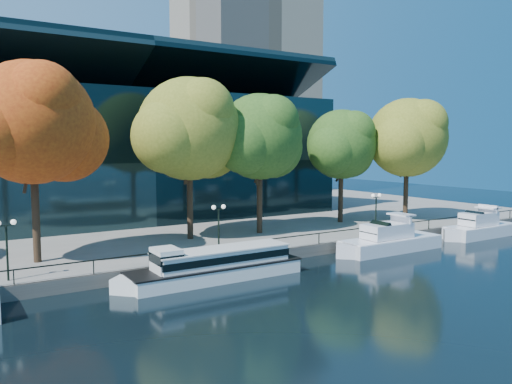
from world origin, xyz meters
TOP-DOWN VIEW (x-y plane):
  - ground at (0.00, 0.00)m, footprint 160.00×160.00m
  - promenade at (0.00, 36.38)m, footprint 90.00×67.08m
  - railing at (0.00, 3.25)m, footprint 88.20×0.08m
  - convention_building at (-4.00, 31.79)m, footprint 50.00×24.57m
  - office_tower at (28.00, 55.00)m, footprint 22.50×22.50m
  - tour_boat at (-7.08, 0.74)m, footprint 14.50×3.24m
  - cruiser_near at (11.19, 0.83)m, footprint 11.90×3.06m
  - cruiser_far at (25.11, 0.84)m, footprint 10.44×2.89m
  - tree_1 at (-17.52, 9.08)m, footprint 11.50×9.43m
  - tree_2 at (-3.61, 11.65)m, footprint 12.03×9.87m
  - tree_3 at (3.67, 10.81)m, footprint 10.75×8.81m
  - tree_4 at (15.54, 11.96)m, footprint 9.96×8.17m
  - tree_5 at (23.26, 9.08)m, footprint 11.58×9.50m
  - lamp_0 at (-20.19, 4.50)m, footprint 1.26×0.36m
  - lamp_1 at (-4.56, 4.50)m, footprint 1.26×0.36m
  - lamp_2 at (13.40, 4.50)m, footprint 1.26×0.36m

SIDE VIEW (x-z plane):
  - ground at x=0.00m, z-range 0.00..0.00m
  - promenade at x=0.00m, z-range 0.00..1.00m
  - cruiser_near at x=11.19m, z-range -0.65..2.79m
  - cruiser_far at x=25.11m, z-range -0.62..2.79m
  - tour_boat at x=-7.08m, z-range -0.21..2.55m
  - railing at x=0.00m, z-range 1.44..2.43m
  - lamp_0 at x=-20.19m, z-range 1.97..6.00m
  - lamp_1 at x=-4.56m, z-range 1.97..6.00m
  - lamp_2 at x=13.40m, z-range 1.97..6.00m
  - convention_building at x=-4.00m, z-range -2.21..19.22m
  - tree_4 at x=15.54m, z-range 3.32..16.29m
  - tree_3 at x=3.67m, z-range 3.53..17.55m
  - tree_5 at x=23.26m, z-range 3.37..17.77m
  - tree_2 at x=-3.61m, z-range 3.58..18.78m
  - tree_1 at x=-17.52m, z-range 3.77..18.91m
  - office_tower at x=28.00m, z-range 0.07..65.97m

